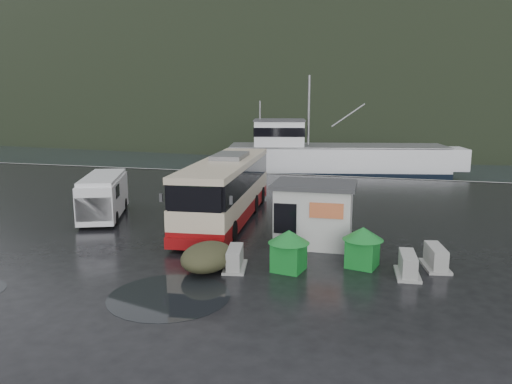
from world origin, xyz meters
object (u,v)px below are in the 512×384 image
(coach_bus, at_px, (227,220))
(jersey_barrier_a, at_px, (235,268))
(ticket_kiosk, at_px, (313,244))
(jersey_barrier_c, at_px, (435,268))
(waste_bin_left, at_px, (289,270))
(fishing_trawler, at_px, (337,164))
(dome_tent, at_px, (208,270))
(jersey_barrier_b, at_px, (407,276))
(white_van, at_px, (105,217))
(waste_bin_right, at_px, (362,266))

(coach_bus, bearing_deg, jersey_barrier_a, -74.92)
(ticket_kiosk, height_order, jersey_barrier_c, ticket_kiosk)
(coach_bus, distance_m, ticket_kiosk, 5.85)
(coach_bus, distance_m, waste_bin_left, 8.06)
(fishing_trawler, bearing_deg, jersey_barrier_c, -89.11)
(coach_bus, relative_size, dome_tent, 4.68)
(coach_bus, distance_m, jersey_barrier_b, 10.66)
(white_van, xyz_separation_m, jersey_barrier_a, (8.96, -5.84, 0.00))
(white_van, distance_m, jersey_barrier_b, 15.91)
(white_van, bearing_deg, waste_bin_right, -39.58)
(jersey_barrier_a, bearing_deg, fishing_trawler, 88.56)
(ticket_kiosk, bearing_deg, waste_bin_left, -98.03)
(coach_bus, bearing_deg, ticket_kiosk, -37.66)
(jersey_barrier_a, distance_m, fishing_trawler, 30.25)
(waste_bin_left, relative_size, jersey_barrier_c, 0.92)
(waste_bin_right, bearing_deg, ticket_kiosk, 132.05)
(waste_bin_right, height_order, jersey_barrier_c, waste_bin_right)
(waste_bin_right, xyz_separation_m, jersey_barrier_c, (2.64, 0.54, 0.00))
(ticket_kiosk, bearing_deg, jersey_barrier_c, -22.82)
(fishing_trawler, bearing_deg, waste_bin_left, -99.60)
(coach_bus, xyz_separation_m, jersey_barrier_c, (9.76, -5.01, 0.00))
(jersey_barrier_b, relative_size, jersey_barrier_c, 0.98)
(waste_bin_left, xyz_separation_m, fishing_trawler, (-1.20, 29.93, 0.00))
(coach_bus, relative_size, ticket_kiosk, 3.44)
(jersey_barrier_c, bearing_deg, coach_bus, 152.84)
(waste_bin_right, bearing_deg, fishing_trawler, 97.46)
(ticket_kiosk, bearing_deg, waste_bin_right, -49.50)
(coach_bus, height_order, ticket_kiosk, coach_bus)
(coach_bus, distance_m, fishing_trawler, 23.51)
(waste_bin_right, distance_m, jersey_barrier_a, 4.75)
(coach_bus, xyz_separation_m, dome_tent, (1.66, -7.35, 0.00))
(ticket_kiosk, bearing_deg, jersey_barrier_a, -123.16)
(jersey_barrier_a, distance_m, jersey_barrier_b, 6.21)
(white_van, height_order, ticket_kiosk, ticket_kiosk)
(waste_bin_left, distance_m, jersey_barrier_a, 1.98)
(jersey_barrier_a, xyz_separation_m, jersey_barrier_c, (7.17, 1.96, 0.00))
(coach_bus, bearing_deg, jersey_barrier_b, -40.29)
(coach_bus, relative_size, white_van, 2.18)
(waste_bin_right, xyz_separation_m, jersey_barrier_b, (1.61, -0.57, 0.00))
(jersey_barrier_b, bearing_deg, ticket_kiosk, 141.83)
(waste_bin_left, bearing_deg, jersey_barrier_c, 17.52)
(waste_bin_left, bearing_deg, white_van, 153.14)
(coach_bus, distance_m, waste_bin_right, 9.03)
(jersey_barrier_b, bearing_deg, dome_tent, -170.11)
(jersey_barrier_a, bearing_deg, waste_bin_right, 17.35)
(waste_bin_left, distance_m, fishing_trawler, 29.95)
(dome_tent, relative_size, jersey_barrier_c, 1.52)
(jersey_barrier_a, height_order, jersey_barrier_c, jersey_barrier_c)
(white_van, bearing_deg, dome_tent, -59.23)
(coach_bus, height_order, waste_bin_right, coach_bus)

